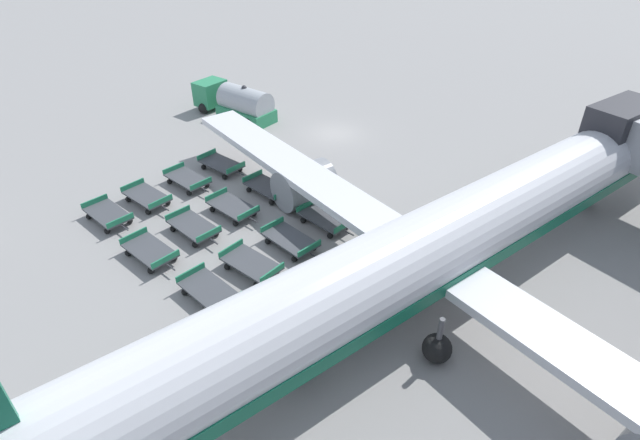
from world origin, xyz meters
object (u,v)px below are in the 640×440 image
object	(u,v)px
baggage_dolly_row_mid_a_col_b	(194,227)
baggage_dolly_row_mid_a_col_d	(322,306)
baggage_dolly_row_near_col_b	(150,251)
baggage_dolly_row_mid_a_col_c	(251,264)
baggage_dolly_row_far_col_b	(268,188)
fuel_tanker_primary	(238,103)
baggage_dolly_row_far_col_c	(325,219)
baggage_dolly_row_near_col_c	(210,291)
baggage_dolly_row_far_col_a	(221,164)
baggage_dolly_row_mid_b_col_d	(363,277)
airplane	(449,241)
baggage_dolly_row_mid_b_col_b	(233,207)
baggage_dolly_row_mid_a_col_a	(147,197)
baggage_dolly_row_near_col_a	(108,214)
baggage_dolly_row_mid_b_col_a	(188,179)
baggage_dolly_row_near_col_d	(277,343)
baggage_dolly_row_mid_b_col_c	(290,240)
baggage_dolly_row_far_col_d	(397,252)

from	to	relation	value
baggage_dolly_row_mid_a_col_b	baggage_dolly_row_mid_a_col_d	size ratio (longest dim) A/B	1.00
baggage_dolly_row_near_col_b	baggage_dolly_row_mid_a_col_c	size ratio (longest dim) A/B	1.00
baggage_dolly_row_far_col_b	fuel_tanker_primary	bearing A→B (deg)	156.73
baggage_dolly_row_far_col_c	baggage_dolly_row_far_col_b	bearing A→B (deg)	-173.50
baggage_dolly_row_near_col_b	baggage_dolly_row_far_col_b	bearing A→B (deg)	100.06
baggage_dolly_row_near_col_c	baggage_dolly_row_far_col_a	size ratio (longest dim) A/B	1.00
baggage_dolly_row_mid_b_col_d	baggage_dolly_row_far_col_a	size ratio (longest dim) A/B	1.00
airplane	baggage_dolly_row_mid_b_col_b	distance (m)	13.51
baggage_dolly_row_near_col_b	baggage_dolly_row_mid_a_col_a	bearing A→B (deg)	158.46
baggage_dolly_row_near_col_a	baggage_dolly_row_mid_b_col_b	xyz separation A→B (m)	(3.98, 6.16, 0.00)
baggage_dolly_row_mid_a_col_a	baggage_dolly_row_mid_a_col_c	bearing A→B (deg)	8.63
baggage_dolly_row_near_col_a	baggage_dolly_row_mid_a_col_d	xyz separation A→B (m)	(14.01, 5.01, 0.00)
baggage_dolly_row_far_col_a	baggage_dolly_row_mid_b_col_a	bearing A→B (deg)	-81.06
baggage_dolly_row_near_col_d	baggage_dolly_row_far_col_c	bearing A→B (deg)	128.29
baggage_dolly_row_mid_a_col_c	baggage_dolly_row_mid_b_col_a	world-z (taller)	same
baggage_dolly_row_far_col_a	baggage_dolly_row_far_col_b	size ratio (longest dim) A/B	1.00
baggage_dolly_row_mid_b_col_b	baggage_dolly_row_mid_a_col_a	bearing A→B (deg)	-141.46
fuel_tanker_primary	baggage_dolly_row_mid_b_col_c	size ratio (longest dim) A/B	2.04
baggage_dolly_row_mid_b_col_d	baggage_dolly_row_far_col_b	world-z (taller)	same
baggage_dolly_row_near_col_d	baggage_dolly_row_far_col_a	distance (m)	17.11
baggage_dolly_row_far_col_a	baggage_dolly_row_far_col_d	size ratio (longest dim) A/B	1.00
baggage_dolly_row_mid_a_col_a	baggage_dolly_row_far_col_b	xyz separation A→B (m)	(3.88, 6.53, 0.00)
baggage_dolly_row_mid_b_col_a	baggage_dolly_row_far_col_c	xyz separation A→B (m)	(9.37, 4.11, 0.00)
baggage_dolly_row_mid_b_col_a	baggage_dolly_row_mid_b_col_c	world-z (taller)	same
baggage_dolly_row_near_col_d	baggage_dolly_row_far_col_a	world-z (taller)	same
baggage_dolly_row_near_col_d	baggage_dolly_row_far_col_d	xyz separation A→B (m)	(-1.17, 8.61, 0.00)
baggage_dolly_row_near_col_a	baggage_dolly_row_mid_b_col_a	xyz separation A→B (m)	(-0.88, 5.62, 0.00)
fuel_tanker_primary	baggage_dolly_row_near_col_a	distance (m)	16.89
baggage_dolly_row_near_col_b	baggage_dolly_row_mid_a_col_d	world-z (taller)	same
baggage_dolly_row_near_col_c	baggage_dolly_row_near_col_d	size ratio (longest dim) A/B	1.00
baggage_dolly_row_mid_a_col_d	baggage_dolly_row_far_col_b	world-z (taller)	same
baggage_dolly_row_near_col_c	baggage_dolly_row_near_col_d	distance (m)	4.81
baggage_dolly_row_near_col_d	baggage_dolly_row_far_col_c	distance (m)	9.78
baggage_dolly_row_far_col_d	baggage_dolly_row_far_col_c	bearing A→B (deg)	-169.18
baggage_dolly_row_near_col_b	baggage_dolly_row_mid_b_col_b	xyz separation A→B (m)	(-0.98, 5.68, 0.00)
airplane	baggage_dolly_row_far_col_d	size ratio (longest dim) A/B	11.20
baggage_dolly_row_near_col_a	baggage_dolly_row_far_col_a	xyz separation A→B (m)	(-1.32, 8.42, 0.00)
baggage_dolly_row_mid_a_col_d	baggage_dolly_row_mid_b_col_c	distance (m)	5.45
baggage_dolly_row_near_col_b	baggage_dolly_row_far_col_c	world-z (taller)	same
baggage_dolly_row_near_col_b	baggage_dolly_row_far_col_a	size ratio (longest dim) A/B	1.00
baggage_dolly_row_near_col_b	baggage_dolly_row_mid_b_col_c	distance (m)	7.55
fuel_tanker_primary	baggage_dolly_row_mid_a_col_c	bearing A→B (deg)	-29.61
airplane	baggage_dolly_row_near_col_c	size ratio (longest dim) A/B	11.25
airplane	baggage_dolly_row_mid_a_col_b	distance (m)	14.33
baggage_dolly_row_mid_b_col_d	baggage_dolly_row_mid_a_col_d	bearing A→B (deg)	-84.02
baggage_dolly_row_mid_b_col_a	baggage_dolly_row_far_col_d	size ratio (longest dim) A/B	1.00
baggage_dolly_row_near_col_b	baggage_dolly_row_near_col_d	distance (m)	9.72
baggage_dolly_row_near_col_d	fuel_tanker_primary	bearing A→B (deg)	152.12
baggage_dolly_row_mid_a_col_c	baggage_dolly_row_far_col_d	world-z (taller)	same
baggage_dolly_row_near_col_a	baggage_dolly_row_mid_a_col_b	size ratio (longest dim) A/B	1.00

